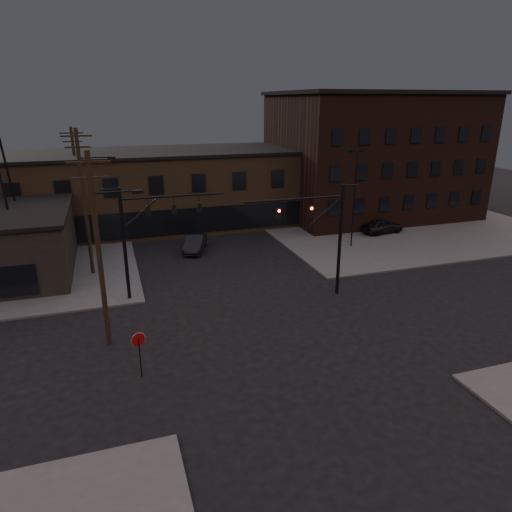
{
  "coord_description": "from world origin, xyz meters",
  "views": [
    {
      "loc": [
        -8.69,
        -22.87,
        13.34
      ],
      "look_at": [
        0.29,
        4.57,
        3.5
      ],
      "focal_mm": 32.0,
      "sensor_mm": 36.0,
      "label": 1
    }
  ],
  "objects_px": {
    "car_crossing": "(195,243)",
    "traffic_signal_near": "(326,229)",
    "traffic_signal_far": "(143,230)",
    "stop_sign": "(139,344)",
    "parked_car_lot_b": "(368,211)",
    "parked_car_lot_a": "(382,226)"
  },
  "relations": [
    {
      "from": "stop_sign",
      "to": "car_crossing",
      "type": "relative_size",
      "value": 0.55
    },
    {
      "from": "traffic_signal_near",
      "to": "car_crossing",
      "type": "distance_m",
      "value": 15.26
    },
    {
      "from": "parked_car_lot_a",
      "to": "parked_car_lot_b",
      "type": "bearing_deg",
      "value": -28.19
    },
    {
      "from": "traffic_signal_near",
      "to": "traffic_signal_far",
      "type": "distance_m",
      "value": 12.57
    },
    {
      "from": "parked_car_lot_b",
      "to": "car_crossing",
      "type": "xyz_separation_m",
      "value": [
        -22.39,
        -6.7,
        -0.0
      ]
    },
    {
      "from": "parked_car_lot_a",
      "to": "car_crossing",
      "type": "xyz_separation_m",
      "value": [
        -19.75,
        0.57,
        -0.17
      ]
    },
    {
      "from": "traffic_signal_near",
      "to": "parked_car_lot_b",
      "type": "xyz_separation_m",
      "value": [
        15.59,
        19.7,
        -4.18
      ]
    },
    {
      "from": "traffic_signal_near",
      "to": "parked_car_lot_a",
      "type": "bearing_deg",
      "value": 43.86
    },
    {
      "from": "parked_car_lot_b",
      "to": "car_crossing",
      "type": "distance_m",
      "value": 23.38
    },
    {
      "from": "parked_car_lot_a",
      "to": "parked_car_lot_b",
      "type": "height_order",
      "value": "parked_car_lot_a"
    },
    {
      "from": "traffic_signal_far",
      "to": "stop_sign",
      "type": "bearing_deg",
      "value": -97.32
    },
    {
      "from": "traffic_signal_far",
      "to": "stop_sign",
      "type": "relative_size",
      "value": 3.23
    },
    {
      "from": "car_crossing",
      "to": "traffic_signal_near",
      "type": "bearing_deg",
      "value": -41.68
    },
    {
      "from": "stop_sign",
      "to": "parked_car_lot_a",
      "type": "xyz_separation_m",
      "value": [
        26.3,
        18.92,
        -0.92
      ]
    },
    {
      "from": "traffic_signal_near",
      "to": "stop_sign",
      "type": "distance_m",
      "value": 15.17
    },
    {
      "from": "stop_sign",
      "to": "parked_car_lot_a",
      "type": "distance_m",
      "value": 32.41
    },
    {
      "from": "parked_car_lot_a",
      "to": "car_crossing",
      "type": "height_order",
      "value": "parked_car_lot_a"
    },
    {
      "from": "traffic_signal_far",
      "to": "parked_car_lot_b",
      "type": "relative_size",
      "value": 1.92
    },
    {
      "from": "stop_sign",
      "to": "car_crossing",
      "type": "distance_m",
      "value": 20.59
    },
    {
      "from": "traffic_signal_near",
      "to": "parked_car_lot_b",
      "type": "bearing_deg",
      "value": 51.66
    },
    {
      "from": "traffic_signal_far",
      "to": "parked_car_lot_a",
      "type": "bearing_deg",
      "value": 19.66
    },
    {
      "from": "stop_sign",
      "to": "car_crossing",
      "type": "bearing_deg",
      "value": 71.42
    }
  ]
}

